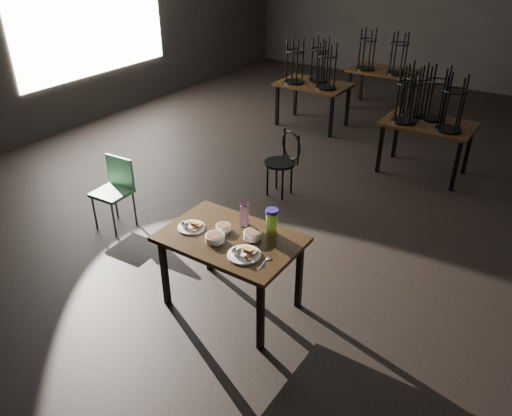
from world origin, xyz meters
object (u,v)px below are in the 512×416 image
Objects in this scene: bentwood_chair at (284,158)px; main_table at (231,245)px; juice_carton at (244,214)px; school_chair at (115,186)px; water_bottle at (272,222)px.

main_table is at bearing -47.26° from bentwood_chair.
school_chair is (-1.95, 0.21, -0.37)m from juice_carton.
juice_carton is 0.30× the size of bentwood_chair.
school_chair is (-2.23, 0.20, -0.38)m from water_bottle.
bentwood_chair is (-1.02, 1.95, -0.38)m from water_bottle.
bentwood_chair is at bearing 117.61° from water_bottle.
bentwood_chair is at bearing 108.89° from main_table.
juice_carton is 0.31× the size of school_chair.
juice_carton is at bearing 93.53° from main_table.
water_bottle is 2.23m from bentwood_chair.
juice_carton is 0.28m from water_bottle.
juice_carton is at bearing -178.92° from water_bottle.
main_table is 2.32m from bentwood_chair.
bentwood_chair is 1.02× the size of school_chair.
school_chair is (-1.21, -1.74, -0.00)m from bentwood_chair.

